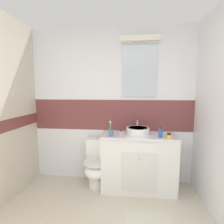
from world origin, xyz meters
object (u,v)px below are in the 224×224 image
(sink_basin, at_px, (138,130))
(toilet, at_px, (97,165))
(soap_dispenser, at_px, (160,133))
(perfume_flask_small, at_px, (121,133))
(hair_gel_jar, at_px, (169,136))
(toothbrush_cup, at_px, (111,133))

(sink_basin, distance_m, toilet, 0.84)
(soap_dispenser, relative_size, perfume_flask_small, 1.70)
(sink_basin, distance_m, hair_gel_jar, 0.47)
(soap_dispenser, xyz_separation_m, hair_gel_jar, (0.11, -0.02, -0.03))
(toilet, height_order, perfume_flask_small, perfume_flask_small)
(soap_dispenser, relative_size, hair_gel_jar, 2.12)
(toilet, height_order, soap_dispenser, soap_dispenser)
(toothbrush_cup, distance_m, hair_gel_jar, 0.81)
(toothbrush_cup, height_order, perfume_flask_small, toothbrush_cup)
(toilet, height_order, hair_gel_jar, hair_gel_jar)
(sink_basin, bearing_deg, toilet, -175.82)
(hair_gel_jar, bearing_deg, perfume_flask_small, 178.11)
(sink_basin, height_order, soap_dispenser, sink_basin)
(soap_dispenser, distance_m, hair_gel_jar, 0.12)
(sink_basin, relative_size, toilet, 0.52)
(sink_basin, height_order, toothbrush_cup, toothbrush_cup)
(toilet, bearing_deg, sink_basin, 4.18)
(sink_basin, xyz_separation_m, soap_dispenser, (0.30, -0.19, 0.01))
(perfume_flask_small, xyz_separation_m, hair_gel_jar, (0.66, -0.02, -0.01))
(sink_basin, bearing_deg, toothbrush_cup, -153.39)
(toilet, bearing_deg, perfume_flask_small, -20.58)
(sink_basin, height_order, toilet, sink_basin)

